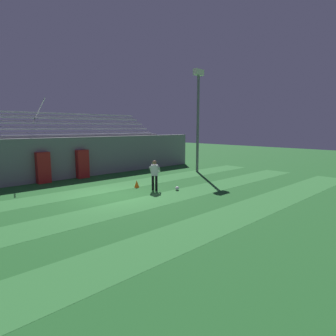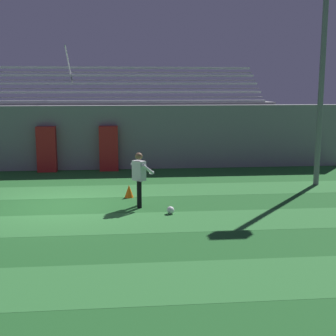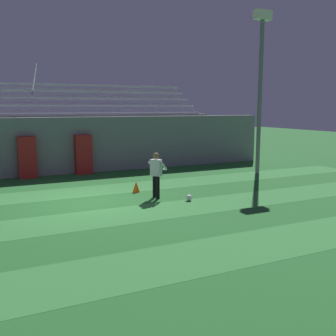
% 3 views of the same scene
% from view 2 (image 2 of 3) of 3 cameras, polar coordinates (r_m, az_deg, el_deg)
% --- Properties ---
extents(ground_plane, '(80.00, 80.00, 0.00)m').
position_cam_2_polar(ground_plane, '(14.86, -12.88, -4.46)').
color(ground_plane, '#236028').
extents(turf_stripe_near, '(28.00, 1.96, 0.01)m').
position_cam_2_polar(turf_stripe_near, '(9.25, -17.62, -13.69)').
color(turf_stripe_near, '#337A38').
rests_on(turf_stripe_near, ground).
extents(turf_stripe_mid, '(28.00, 1.96, 0.01)m').
position_cam_2_polar(turf_stripe_mid, '(12.88, -14.03, -6.74)').
color(turf_stripe_mid, '#337A38').
rests_on(turf_stripe_mid, ground).
extents(turf_stripe_far, '(28.00, 1.96, 0.01)m').
position_cam_2_polar(turf_stripe_far, '(16.65, -12.09, -2.87)').
color(turf_stripe_far, '#337A38').
rests_on(turf_stripe_far, ground).
extents(back_wall, '(24.00, 0.60, 2.80)m').
position_cam_2_polar(back_wall, '(20.99, -10.83, 3.67)').
color(back_wall, gray).
rests_on(back_wall, ground).
extents(padding_pillar_gate_left, '(0.81, 0.44, 1.94)m').
position_cam_2_polar(padding_pillar_gate_left, '(20.66, -14.57, 2.23)').
color(padding_pillar_gate_left, '#B21E1E').
rests_on(padding_pillar_gate_left, ground).
extents(padding_pillar_gate_right, '(0.81, 0.44, 1.94)m').
position_cam_2_polar(padding_pillar_gate_right, '(20.41, -7.23, 2.38)').
color(padding_pillar_gate_right, '#B21E1E').
rests_on(padding_pillar_gate_right, ground).
extents(bleacher_stand, '(18.00, 4.05, 5.43)m').
position_cam_2_polar(bleacher_stand, '(23.30, -10.32, 4.56)').
color(bleacher_stand, gray).
rests_on(bleacher_stand, ground).
extents(floodlight_pole, '(0.90, 0.36, 7.79)m').
position_cam_2_polar(floodlight_pole, '(18.05, 18.41, 13.63)').
color(floodlight_pole, slate).
rests_on(floodlight_pole, ground).
extents(goalkeeper, '(0.74, 0.74, 1.67)m').
position_cam_2_polar(goalkeeper, '(14.17, -3.50, -0.97)').
color(goalkeeper, black).
rests_on(goalkeeper, ground).
extents(soccer_ball, '(0.22, 0.22, 0.22)m').
position_cam_2_polar(soccer_ball, '(13.52, 0.31, -5.16)').
color(soccer_ball, white).
rests_on(soccer_ball, ground).
extents(traffic_cone, '(0.30, 0.30, 0.42)m').
position_cam_2_polar(traffic_cone, '(15.53, -4.78, -2.82)').
color(traffic_cone, orange).
rests_on(traffic_cone, ground).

